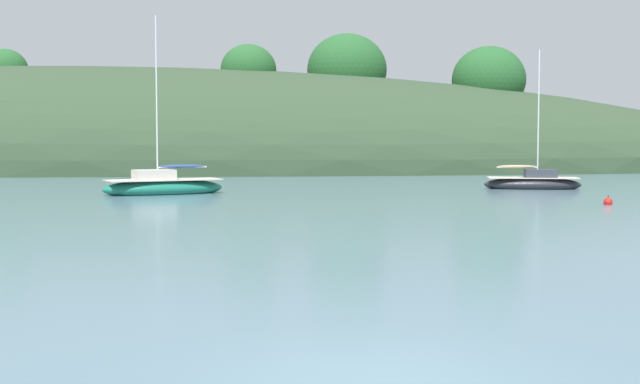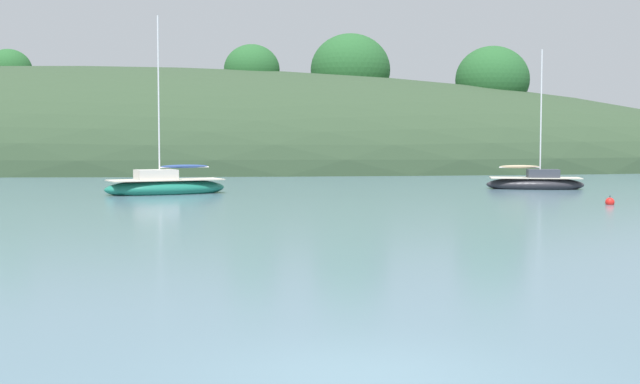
{
  "view_description": "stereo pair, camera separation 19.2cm",
  "coord_description": "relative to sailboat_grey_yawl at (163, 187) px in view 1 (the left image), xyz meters",
  "views": [
    {
      "loc": [
        -1.11,
        -10.77,
        3.14
      ],
      "look_at": [
        0.0,
        20.0,
        1.2
      ],
      "focal_mm": 46.77,
      "sensor_mm": 36.0,
      "label": 1
    },
    {
      "loc": [
        -0.92,
        -10.77,
        3.14
      ],
      "look_at": [
        0.0,
        20.0,
        1.2
      ],
      "focal_mm": 46.77,
      "sensor_mm": 36.0,
      "label": 2
    }
  ],
  "objects": [
    {
      "name": "ground_plane",
      "position": [
        8.46,
        -37.5,
        -0.43
      ],
      "size": [
        400.0,
        400.0,
        0.0
      ],
      "primitive_type": "plane",
      "color": "slate"
    },
    {
      "name": "far_shoreline_hill",
      "position": [
        -16.36,
        39.44,
        -0.3
      ],
      "size": [
        150.0,
        36.0,
        25.27
      ],
      "color": "#2D422B",
      "rests_on": "ground"
    },
    {
      "name": "sailboat_grey_yawl",
      "position": [
        0.0,
        0.0,
        0.0
      ],
      "size": [
        7.42,
        5.13,
        10.46
      ],
      "color": "#196B56",
      "rests_on": "ground"
    },
    {
      "name": "sailboat_cream_ketch",
      "position": [
        22.86,
        4.25,
        -0.05
      ],
      "size": [
        6.35,
        3.0,
        9.04
      ],
      "color": "#232328",
      "rests_on": "ground"
    },
    {
      "name": "mooring_buoy_inner",
      "position": [
        22.76,
        -8.56,
        -0.31
      ],
      "size": [
        0.44,
        0.44,
        0.54
      ],
      "color": "red",
      "rests_on": "ground"
    }
  ]
}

